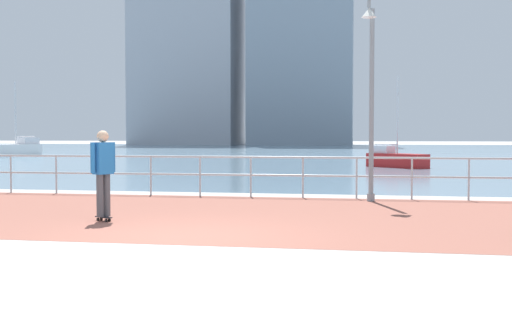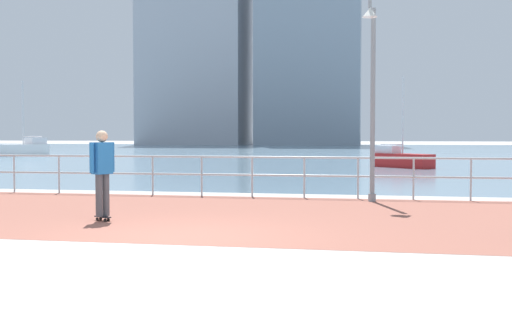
% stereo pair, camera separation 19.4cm
% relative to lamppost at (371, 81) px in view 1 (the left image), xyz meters
% --- Properties ---
extents(ground, '(220.00, 220.00, 0.00)m').
position_rel_lamppost_xyz_m(ground, '(-3.13, 34.16, -2.97)').
color(ground, '#ADAAA5').
extents(brick_paving, '(28.00, 7.26, 0.01)m').
position_rel_lamppost_xyz_m(brick_paving, '(-3.13, -2.87, -2.97)').
color(brick_paving, '#935647').
rests_on(brick_paving, ground).
extents(harbor_water, '(180.00, 88.00, 0.00)m').
position_rel_lamppost_xyz_m(harbor_water, '(-3.13, 45.76, -2.97)').
color(harbor_water, '#6B899E').
rests_on(harbor_water, ground).
extents(waterfront_railing, '(25.25, 0.06, 1.10)m').
position_rel_lamppost_xyz_m(waterfront_railing, '(-3.13, 0.76, -2.22)').
color(waterfront_railing, '#B2BCC1').
rests_on(waterfront_railing, ground).
extents(lamppost, '(0.36, 0.81, 5.37)m').
position_rel_lamppost_xyz_m(lamppost, '(0.00, 0.00, 0.00)').
color(lamppost, gray).
rests_on(lamppost, ground).
extents(skateboarder, '(0.40, 0.52, 1.75)m').
position_rel_lamppost_xyz_m(skateboarder, '(-5.11, -4.28, -1.92)').
color(skateboarder, black).
rests_on(skateboarder, ground).
extents(sailboat_yellow, '(2.54, 4.44, 5.96)m').
position_rel_lamppost_xyz_m(sailboat_yellow, '(-27.17, 29.51, -2.40)').
color(sailboat_yellow, white).
rests_on(sailboat_yellow, ground).
extents(sailboat_ivory, '(3.10, 2.99, 4.62)m').
position_rel_lamppost_xyz_m(sailboat_ivory, '(1.55, 16.55, -2.53)').
color(sailboat_ivory, '#B21E1E').
rests_on(sailboat_ivory, ground).
extents(tower_brick, '(17.47, 16.17, 47.60)m').
position_rel_lamppost_xyz_m(tower_brick, '(-29.18, 87.69, 19.99)').
color(tower_brick, '#A3A8B2').
rests_on(tower_brick, ground).
extents(tower_slate, '(16.58, 12.08, 48.26)m').
position_rel_lamppost_xyz_m(tower_slate, '(-9.63, 85.10, 20.32)').
color(tower_slate, '#8493A3').
rests_on(tower_slate, ground).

